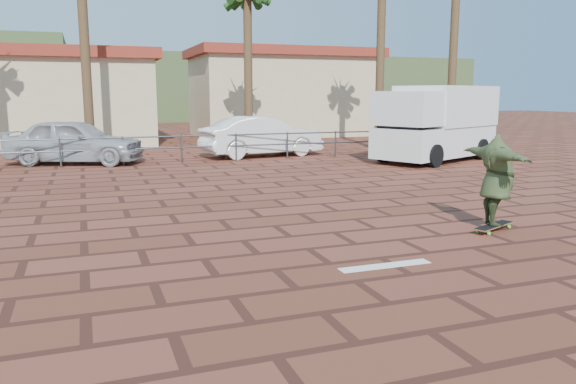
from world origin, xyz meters
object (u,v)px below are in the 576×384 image
object	(u,v)px
campervan	(437,122)
car_silver	(75,141)
longboard	(494,226)
car_white	(262,136)
skateboarder	(497,180)

from	to	relation	value
campervan	car_silver	world-z (taller)	campervan
longboard	car_silver	xyz separation A→B (m)	(-7.12, 13.02, 0.71)
campervan	car_white	distance (m)	6.65
car_silver	skateboarder	bearing A→B (deg)	-129.52
skateboarder	campervan	distance (m)	10.98
campervan	car_white	bearing A→B (deg)	123.17
longboard	car_white	world-z (taller)	car_white
longboard	campervan	xyz separation A→B (m)	(5.35, 9.58, 1.34)
longboard	car_white	xyz separation A→B (m)	(-0.25, 13.10, 0.70)
car_silver	car_white	distance (m)	6.87
car_silver	campervan	bearing A→B (deg)	-83.62
skateboarder	car_silver	xyz separation A→B (m)	(-7.12, 13.02, -0.13)
skateboarder	car_white	xyz separation A→B (m)	(-0.25, 13.10, -0.14)
skateboarder	car_white	distance (m)	13.11
skateboarder	car_white	world-z (taller)	skateboarder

